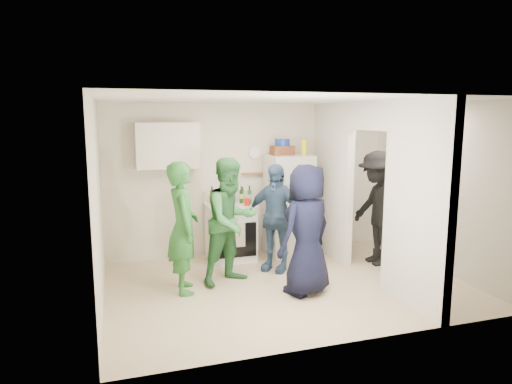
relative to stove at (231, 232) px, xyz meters
The scene contains 37 objects.
floor 1.51m from the stove, 71.82° to the right, with size 4.80×4.80×0.00m, color #CEB491.
wall_back 0.97m from the stove, 36.26° to the left, with size 4.80×4.80×0.00m, color silver.
wall_front 3.20m from the stove, 81.66° to the right, with size 4.80×4.80×0.00m, color silver.
wall_left 2.51m from the stove, 144.91° to the right, with size 3.40×3.40×0.00m, color silver.
wall_right 3.26m from the stove, 25.67° to the right, with size 3.40×3.40×0.00m, color silver.
ceiling 2.50m from the stove, 71.82° to the right, with size 4.80×4.80×0.00m, color white.
partition_pier_back 1.85m from the stove, ahead, with size 0.12×1.20×2.50m, color silver.
partition_pier_front 3.08m from the stove, 56.26° to the right, with size 0.12×1.20×2.50m, color silver.
partition_header 2.83m from the stove, 39.70° to the right, with size 0.12×1.00×0.40m, color silver.
stove is the anchor object (origin of this frame).
upper_cabinet 1.70m from the stove, behind, with size 0.95×0.34×0.70m, color silver.
fridge 1.05m from the stove, ahead, with size 0.69×0.67×1.67m, color silver.
wicker_basket 1.56m from the stove, ahead, with size 0.35×0.25×0.15m, color brown.
blue_bowl 1.67m from the stove, ahead, with size 0.24×0.24×0.11m, color navy.
yellow_cup_stack_top 1.81m from the stove, ahead, with size 0.09×0.09×0.25m, color #ECF014.
wall_clock 1.38m from the stove, 31.80° to the left, with size 0.22×0.22×0.03m, color white.
spice_shelf 1.04m from the stove, 31.89° to the left, with size 0.35×0.08×0.03m, color olive.
nook_window 3.29m from the stove, 22.46° to the right, with size 0.03×0.70×0.80m, color black.
nook_window_frame 3.27m from the stove, 22.57° to the right, with size 0.04×0.76×0.86m, color white.
nook_valance 3.40m from the stove, 22.75° to the right, with size 0.04×0.82×0.18m, color white.
yellow_cup_stack_stove 0.63m from the stove, 118.61° to the right, with size 0.09×0.09×0.25m, color yellow.
red_cup 0.59m from the stove, 42.27° to the right, with size 0.09×0.09×0.12m, color red.
person_green_left 1.53m from the stove, 128.80° to the right, with size 0.63×0.41×1.72m, color #307830.
person_green_center 1.12m from the stove, 103.52° to the right, with size 0.85×0.66×1.74m, color #357A45.
person_denim 0.94m from the stove, 54.65° to the right, with size 0.94×0.39×1.61m, color #365477.
person_navy 1.84m from the stove, 71.13° to the right, with size 0.83×0.54×1.70m, color black.
person_nook 2.35m from the stove, 22.68° to the right, with size 1.15×0.66×1.77m, color black.
bottle_a 0.67m from the stove, 152.60° to the left, with size 0.07×0.07×0.28m, color #706616.
bottle_b 0.63m from the stove, 157.43° to the right, with size 0.06×0.06×0.29m, color #194918.
bottle_c 0.61m from the stove, 119.92° to the left, with size 0.08×0.08×0.25m, color silver.
bottle_d 0.59m from the stove, 85.17° to the right, with size 0.07×0.07×0.27m, color #5A2D0F.
bottle_e 0.62m from the stove, 56.79° to the left, with size 0.06×0.06×0.27m, color gray.
bottle_f 0.63m from the stove, ahead, with size 0.06×0.06×0.28m, color #183F17.
bottle_g 0.65m from the stove, 32.13° to the left, with size 0.06×0.06×0.25m, color #93A435.
bottle_h 0.67m from the stove, 156.99° to the right, with size 0.07×0.07×0.26m, color #ACADB9.
bottle_i 0.58m from the stove, 68.97° to the left, with size 0.07×0.07×0.24m, color #4C260D.
bottle_j 0.67m from the stove, 15.37° to the right, with size 0.07×0.07×0.30m, color #24692C.
Camera 1 is at (-2.20, -5.57, 2.27)m, focal length 32.00 mm.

